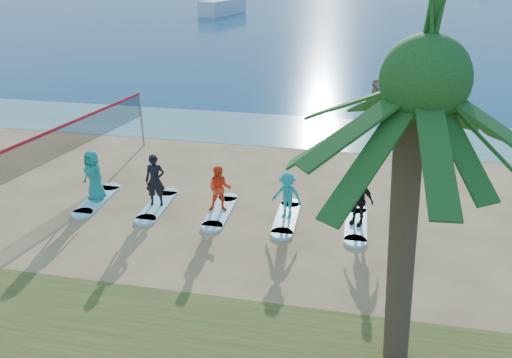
% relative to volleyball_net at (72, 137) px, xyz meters
% --- Properties ---
extents(ground, '(600.00, 600.00, 0.00)m').
position_rel_volleyball_net_xyz_m(ground, '(5.78, -2.63, -1.90)').
color(ground, tan).
rests_on(ground, ground).
extents(shallow_water, '(600.00, 600.00, 0.00)m').
position_rel_volleyball_net_xyz_m(shallow_water, '(5.78, 7.87, -1.90)').
color(shallow_water, teal).
rests_on(shallow_water, ground).
extents(volleyball_net, '(1.64, 8.96, 2.50)m').
position_rel_volleyball_net_xyz_m(volleyball_net, '(0.00, 0.00, 0.00)').
color(volleyball_net, gray).
rests_on(volleyball_net, ground).
extents(palm_tree, '(5.60, 5.60, 7.35)m').
position_rel_volleyball_net_xyz_m(palm_tree, '(11.21, -7.09, 4.18)').
color(palm_tree, brown).
rests_on(palm_tree, ground).
extents(paddleboard, '(1.38, 3.08, 0.12)m').
position_rel_volleyball_net_xyz_m(paddleboard, '(11.24, 12.53, -1.84)').
color(paddleboard, silver).
rests_on(paddleboard, ground).
extents(paddleboarder, '(0.67, 1.54, 1.61)m').
position_rel_volleyball_net_xyz_m(paddleboarder, '(11.24, 12.53, -0.98)').
color(paddleboarder, tan).
rests_on(paddleboarder, paddleboard).
extents(boat_offshore_a, '(5.17, 9.49, 2.07)m').
position_rel_volleyball_net_xyz_m(boat_offshore_a, '(-9.64, 58.01, -1.90)').
color(boat_offshore_a, silver).
rests_on(boat_offshore_a, ground).
extents(surfboard_0, '(0.70, 2.20, 0.09)m').
position_rel_volleyball_net_xyz_m(surfboard_0, '(1.40, -1.22, -1.86)').
color(surfboard_0, '#A4F3FF').
rests_on(surfboard_0, ground).
extents(student_0, '(1.05, 0.89, 1.82)m').
position_rel_volleyball_net_xyz_m(student_0, '(1.40, -1.22, -0.90)').
color(student_0, teal).
rests_on(student_0, surfboard_0).
extents(surfboard_1, '(0.70, 2.20, 0.09)m').
position_rel_volleyball_net_xyz_m(surfboard_1, '(3.67, -1.22, -1.86)').
color(surfboard_1, '#A4F3FF').
rests_on(surfboard_1, ground).
extents(student_1, '(0.74, 0.55, 1.84)m').
position_rel_volleyball_net_xyz_m(student_1, '(3.67, -1.22, -0.90)').
color(student_1, black).
rests_on(student_1, surfboard_1).
extents(surfboard_2, '(0.70, 2.20, 0.09)m').
position_rel_volleyball_net_xyz_m(surfboard_2, '(5.94, -1.22, -1.86)').
color(surfboard_2, '#A4F3FF').
rests_on(surfboard_2, ground).
extents(student_2, '(0.88, 0.74, 1.62)m').
position_rel_volleyball_net_xyz_m(student_2, '(5.94, -1.22, -1.01)').
color(student_2, '#FF441A').
rests_on(student_2, surfboard_2).
extents(surfboard_3, '(0.70, 2.20, 0.09)m').
position_rel_volleyball_net_xyz_m(surfboard_3, '(8.21, -1.22, -1.86)').
color(surfboard_3, '#A4F3FF').
rests_on(surfboard_3, ground).
extents(student_3, '(1.13, 0.82, 1.58)m').
position_rel_volleyball_net_xyz_m(student_3, '(8.21, -1.22, -1.02)').
color(student_3, teal).
rests_on(student_3, surfboard_3).
extents(surfboard_4, '(0.70, 2.20, 0.09)m').
position_rel_volleyball_net_xyz_m(surfboard_4, '(10.48, -1.22, -1.86)').
color(surfboard_4, '#A4F3FF').
rests_on(surfboard_4, ground).
extents(student_4, '(1.10, 0.81, 1.73)m').
position_rel_volleyball_net_xyz_m(student_4, '(10.48, -1.22, -0.95)').
color(student_4, black).
rests_on(student_4, surfboard_4).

